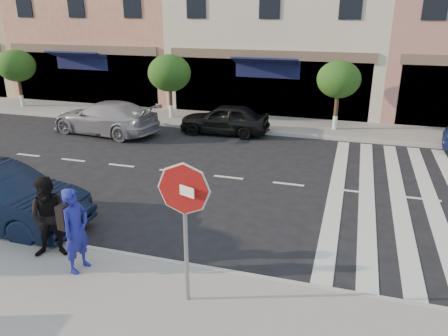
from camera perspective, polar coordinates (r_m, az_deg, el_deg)
ground at (r=11.10m, az=-5.30°, el=-8.49°), size 120.00×120.00×0.00m
sidewalk_near at (r=8.31m, az=-15.62°, el=-19.74°), size 60.00×4.50×0.15m
sidewalk_far at (r=20.99m, az=6.01°, el=5.67°), size 60.00×3.00×0.15m
building_centre at (r=26.32m, az=8.06°, el=20.46°), size 11.00×9.00×11.00m
street_tree_wa at (r=26.77m, az=-25.47°, el=11.94°), size 2.00×2.00×3.05m
street_tree_wb at (r=21.85m, az=-7.13°, el=12.17°), size 2.10×2.10×3.06m
street_tree_c at (r=20.01m, az=14.76°, el=11.08°), size 1.90×1.90×3.04m
stop_sign at (r=7.59m, az=-5.22°, el=-4.73°), size 0.91×0.38×2.74m
photographer at (r=9.45m, az=-18.76°, el=-7.69°), size 0.52×0.72×1.82m
walker at (r=10.15m, az=-21.72°, el=-6.05°), size 1.10×0.99×1.84m
car_far_left at (r=20.18m, az=-15.27°, el=6.37°), size 5.21×2.69×1.45m
car_far_mid at (r=19.45m, az=0.08°, el=6.41°), size 3.99×1.72×1.34m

